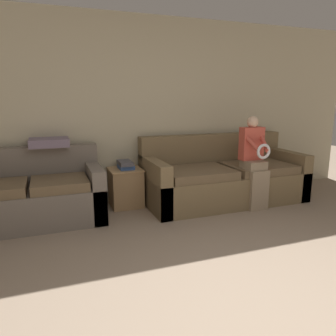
{
  "coord_description": "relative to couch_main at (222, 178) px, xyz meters",
  "views": [
    {
      "loc": [
        -1.27,
        -1.32,
        1.47
      ],
      "look_at": [
        -0.07,
        1.89,
        0.72
      ],
      "focal_mm": 35.0,
      "sensor_mm": 36.0,
      "label": 1
    }
  ],
  "objects": [
    {
      "name": "throw_pillow",
      "position": [
        -2.3,
        0.34,
        0.59
      ],
      "size": [
        0.47,
        0.47,
        0.1
      ],
      "color": "slate",
      "rests_on": "couch_side"
    },
    {
      "name": "side_shelf",
      "position": [
        -1.37,
        0.23,
        -0.06
      ],
      "size": [
        0.43,
        0.44,
        0.52
      ],
      "color": "#9E7A51",
      "rests_on": "ground_plane"
    },
    {
      "name": "couch_side",
      "position": [
        -2.56,
        0.05,
        -0.01
      ],
      "size": [
        1.66,
        0.85,
        0.87
      ],
      "color": "#70665B",
      "rests_on": "ground_plane"
    },
    {
      "name": "couch_main",
      "position": [
        0.0,
        0.0,
        0.0
      ],
      "size": [
        2.25,
        0.98,
        0.92
      ],
      "color": "brown",
      "rests_on": "ground_plane"
    },
    {
      "name": "wall_back",
      "position": [
        -1.06,
        0.5,
        0.95
      ],
      "size": [
        7.11,
        0.06,
        2.55
      ],
      "color": "#BCB293",
      "rests_on": "ground_plane"
    },
    {
      "name": "child_left_seated",
      "position": [
        0.23,
        -0.42,
        0.34
      ],
      "size": [
        0.32,
        0.37,
        1.22
      ],
      "color": "gray",
      "rests_on": "ground_plane"
    },
    {
      "name": "book_stack",
      "position": [
        -1.36,
        0.24,
        0.25
      ],
      "size": [
        0.19,
        0.31,
        0.11
      ],
      "color": "#33569E",
      "rests_on": "side_shelf"
    }
  ]
}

